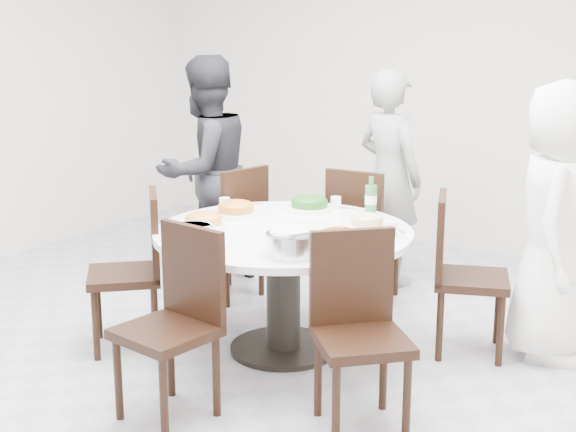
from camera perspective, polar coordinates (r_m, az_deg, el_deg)
The scene contains 22 objects.
floor at distance 4.68m, azimuth -2.79°, elevation -10.59°, with size 6.00×6.00×0.01m, color #AFAFB4.
wall_back at distance 6.95m, azimuth 11.71°, elevation 9.10°, with size 6.00×0.01×2.80m, color silver.
dining_table at distance 4.74m, azimuth -0.33°, elevation -5.35°, with size 1.50×1.50×0.75m, color white.
chair_ne at distance 4.82m, azimuth 12.95°, elevation -4.16°, with size 0.42×0.42×0.95m, color black.
chair_n at distance 5.64m, azimuth 5.51°, elevation -1.24°, with size 0.42×0.42×0.95m, color black.
chair_nw at distance 5.68m, azimuth -4.36°, elevation -1.12°, with size 0.42×0.42×0.95m, color black.
chair_sw at distance 4.87m, azimuth -11.60°, elevation -3.91°, with size 0.42×0.42×0.95m, color black.
chair_s at distance 3.97m, azimuth -8.70°, elevation -7.85°, with size 0.42×0.42×0.95m, color black.
chair_se at distance 3.84m, azimuth 5.29°, elevation -8.52°, with size 0.42×0.42×0.95m, color black.
diner_right at distance 4.83m, azimuth 18.66°, elevation -0.38°, with size 0.79×0.51×1.61m, color white.
diner_middle at distance 5.98m, azimuth 7.22°, elevation 2.72°, with size 0.58×0.38×1.59m, color black.
diner_left at distance 5.95m, azimuth -5.92°, elevation 3.18°, with size 0.82×0.64×1.69m, color black.
dish_greens at distance 5.10m, azimuth 1.53°, elevation 0.83°, with size 0.30×0.30×0.08m, color white.
dish_pale at distance 4.66m, azimuth 5.63°, elevation -0.53°, with size 0.24×0.24×0.06m, color white.
dish_orange at distance 4.97m, azimuth -3.72°, elevation 0.46°, with size 0.29×0.29×0.08m, color white.
dish_redbrown at distance 4.30m, azimuth 3.67°, elevation -1.68°, with size 0.29×0.29×0.07m, color white.
dish_tofu at distance 4.69m, azimuth -6.03°, elevation -0.43°, with size 0.27×0.27×0.07m, color white.
rice_bowl at distance 4.12m, azimuth 0.28°, elevation -2.01°, with size 0.27×0.27×0.12m, color silver.
soup_bowl at distance 4.45m, azimuth -6.90°, elevation -1.17°, with size 0.25×0.25×0.08m, color white.
beverage_bottle at distance 4.94m, azimuth 5.92°, elevation 1.36°, with size 0.07×0.07×0.25m, color #2B6D37.
tea_cups at distance 5.13m, azimuth 3.73°, elevation 0.90°, with size 0.07×0.07×0.08m, color white.
chopsticks at distance 5.15m, azimuth 3.50°, elevation 0.58°, with size 0.24×0.04×0.01m, color tan, non-canonical shape.
Camera 1 is at (2.48, -3.47, 1.92)m, focal length 50.00 mm.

